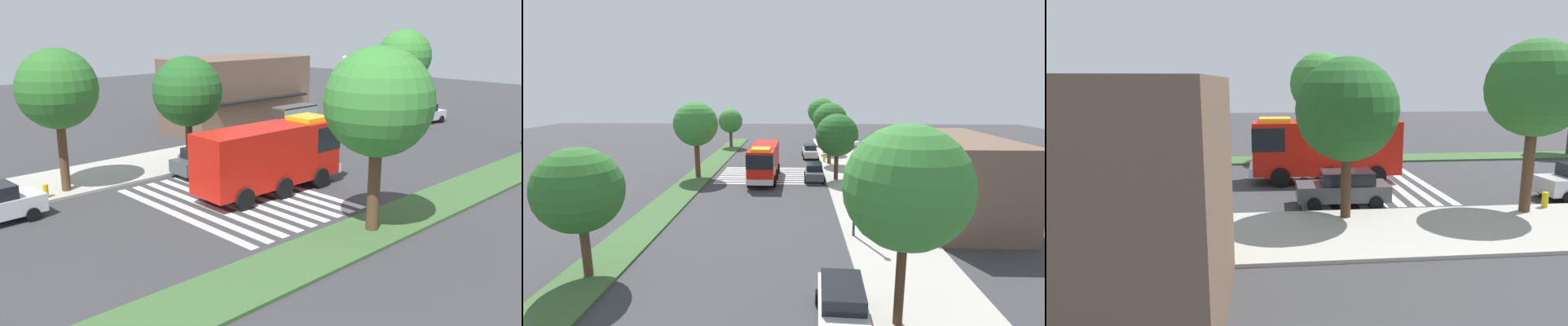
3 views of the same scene
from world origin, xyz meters
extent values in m
plane|color=#38383A|center=(0.00, 0.00, 0.00)|extent=(120.00, 120.00, 0.00)
cube|color=#ADA89E|center=(0.00, 8.69, 0.07)|extent=(60.00, 5.50, 0.14)
cube|color=#3D6033|center=(0.00, -7.44, 0.07)|extent=(60.00, 3.00, 0.14)
cube|color=silver|center=(-5.39, 0.00, 0.01)|extent=(0.45, 10.70, 0.01)
cube|color=silver|center=(-4.49, 0.00, 0.01)|extent=(0.45, 10.70, 0.01)
cube|color=silver|center=(-3.59, 0.00, 0.01)|extent=(0.45, 10.70, 0.01)
cube|color=silver|center=(-2.69, 0.00, 0.01)|extent=(0.45, 10.70, 0.01)
cube|color=silver|center=(-1.79, 0.00, 0.01)|extent=(0.45, 10.70, 0.01)
cube|color=silver|center=(-0.89, 0.00, 0.01)|extent=(0.45, 10.70, 0.01)
cube|color=silver|center=(0.01, 0.00, 0.01)|extent=(0.45, 10.70, 0.01)
cube|color=silver|center=(0.91, 0.00, 0.01)|extent=(0.45, 10.70, 0.01)
cube|color=silver|center=(1.81, 0.00, 0.01)|extent=(0.45, 10.70, 0.01)
cube|color=red|center=(3.11, -0.43, 2.05)|extent=(2.58, 2.54, 2.99)
cube|color=red|center=(-1.12, -0.36, 2.07)|extent=(5.96, 2.60, 3.03)
cube|color=black|center=(3.49, -0.43, 2.64)|extent=(1.87, 2.55, 1.32)
cube|color=silver|center=(4.48, -0.45, 0.80)|extent=(0.28, 2.50, 0.50)
cube|color=yellow|center=(3.11, -0.43, 3.66)|extent=(1.80, 1.78, 0.24)
cylinder|color=black|center=(2.87, 0.83, 0.55)|extent=(1.10, 0.32, 1.10)
cylinder|color=black|center=(2.83, -1.67, 0.55)|extent=(1.10, 0.32, 1.10)
cylinder|color=black|center=(-2.58, 0.91, 0.55)|extent=(1.10, 0.32, 1.10)
cylinder|color=black|center=(-2.62, -1.59, 0.55)|extent=(1.10, 0.32, 1.10)
cylinder|color=black|center=(0.09, 0.87, 0.55)|extent=(1.10, 0.32, 1.10)
cylinder|color=black|center=(0.05, -1.63, 0.55)|extent=(1.10, 0.32, 1.10)
cube|color=silver|center=(-12.18, 4.74, 0.73)|extent=(4.62, 1.96, 0.83)
cube|color=black|center=(-12.41, 4.74, 1.46)|extent=(2.61, 1.67, 0.63)
cylinder|color=black|center=(-10.71, 5.70, 0.32)|extent=(0.65, 0.24, 0.64)
cylinder|color=black|center=(-10.64, 3.91, 0.32)|extent=(0.65, 0.24, 0.64)
cylinder|color=black|center=(-13.71, 5.58, 0.32)|extent=(0.65, 0.24, 0.64)
cylinder|color=black|center=(-13.65, 3.79, 0.32)|extent=(0.65, 0.24, 0.64)
cube|color=#474C51|center=(0.10, 4.74, 0.69)|extent=(4.37, 1.88, 0.75)
cube|color=black|center=(-0.12, 4.75, 1.37)|extent=(2.46, 1.63, 0.60)
cylinder|color=black|center=(1.54, 5.62, 0.32)|extent=(0.64, 0.23, 0.64)
cylinder|color=black|center=(1.51, 3.82, 0.32)|extent=(0.64, 0.23, 0.64)
cylinder|color=black|center=(-1.32, 5.67, 0.32)|extent=(0.64, 0.23, 0.64)
cylinder|color=black|center=(-1.35, 3.87, 0.32)|extent=(0.64, 0.23, 0.64)
cube|color=silver|center=(23.92, 4.74, 0.70)|extent=(4.66, 2.14, 0.75)
cube|color=black|center=(23.69, 4.76, 1.39)|extent=(2.64, 1.80, 0.63)
cylinder|color=black|center=(22.46, 5.77, 0.32)|extent=(0.65, 0.25, 0.64)
cylinder|color=black|center=(22.36, 3.88, 0.32)|extent=(0.65, 0.25, 0.64)
cube|color=#4C4C51|center=(10.87, 7.87, 2.54)|extent=(3.50, 1.40, 0.12)
cube|color=#8C9E99|center=(10.87, 7.21, 1.34)|extent=(3.50, 0.08, 2.40)
cylinder|color=#333338|center=(9.17, 8.52, 1.34)|extent=(0.08, 0.08, 2.40)
cylinder|color=#333338|center=(12.57, 8.52, 1.34)|extent=(0.08, 0.08, 2.40)
cube|color=#4C3823|center=(6.87, 7.59, 0.55)|extent=(1.60, 0.50, 0.08)
cube|color=#4C3823|center=(6.87, 7.37, 0.82)|extent=(1.60, 0.06, 0.45)
cube|color=black|center=(6.15, 7.59, 0.33)|extent=(0.08, 0.45, 0.37)
cube|color=black|center=(7.59, 7.59, 0.33)|extent=(0.08, 0.45, 0.37)
cylinder|color=#2D2D30|center=(14.99, 6.54, 2.99)|extent=(0.16, 0.16, 5.70)
sphere|color=white|center=(14.99, 6.54, 6.02)|extent=(0.36, 0.36, 0.36)
cube|color=brown|center=(10.58, 14.37, 2.95)|extent=(11.73, 5.86, 5.89)
cube|color=black|center=(10.58, 11.04, 2.80)|extent=(9.38, 0.80, 0.16)
cylinder|color=#513823|center=(-23.79, 6.94, 2.08)|extent=(0.37, 0.37, 3.88)
sphere|color=#387F33|center=(-23.79, 6.94, 5.57)|extent=(4.41, 4.41, 4.41)
cylinder|color=#47301E|center=(-15.45, 6.94, 1.98)|extent=(0.40, 0.40, 3.69)
sphere|color=#235B23|center=(-15.45, 6.94, 5.06)|extent=(3.50, 3.50, 3.50)
cylinder|color=#513823|center=(-7.69, 6.94, 2.11)|extent=(0.47, 0.47, 3.94)
sphere|color=#2D6B28|center=(-7.69, 6.94, 5.52)|extent=(4.11, 4.11, 4.11)
cylinder|color=#47301E|center=(0.35, 6.94, 1.66)|extent=(0.43, 0.43, 3.05)
sphere|color=#235B23|center=(0.35, 6.94, 4.68)|extent=(4.26, 4.26, 4.26)
cylinder|color=#47301E|center=(23.88, 6.94, 2.11)|extent=(0.37, 0.37, 3.94)
sphere|color=#387F33|center=(23.88, 6.94, 5.73)|extent=(4.72, 4.72, 4.72)
cylinder|color=#513823|center=(-20.49, -7.44, 1.53)|extent=(0.46, 0.46, 2.79)
sphere|color=#387F33|center=(-20.49, -7.44, 4.24)|extent=(3.77, 3.77, 3.77)
cylinder|color=#513823|center=(-0.47, -7.44, 2.11)|extent=(0.54, 0.54, 3.94)
sphere|color=#387F33|center=(-0.47, -7.44, 5.67)|extent=(4.55, 4.55, 4.55)
cylinder|color=#513823|center=(20.48, -7.44, 1.61)|extent=(0.43, 0.43, 2.95)
sphere|color=#2D6B28|center=(20.48, -7.44, 4.53)|extent=(4.14, 4.14, 4.14)
cylinder|color=gold|center=(-9.00, 6.44, 0.49)|extent=(0.28, 0.28, 0.70)
camera|label=1|loc=(-19.30, -20.47, 8.97)|focal=38.01mm
camera|label=2|loc=(37.09, 2.89, 9.32)|focal=25.42mm
camera|label=3|loc=(3.73, 24.32, 5.76)|focal=29.73mm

